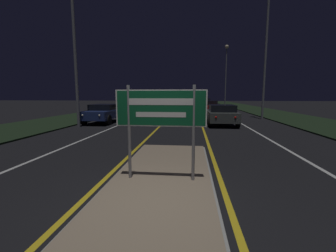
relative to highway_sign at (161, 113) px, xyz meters
The scene contains 20 objects.
ground_plane 1.80m from the highway_sign, 90.00° to the right, with size 160.00×160.00×0.00m, color black.
median_island 1.56m from the highway_sign, 90.00° to the left, with size 2.37×7.06×0.10m.
verge_left 21.46m from the highway_sign, 116.35° to the left, with size 5.00×100.00×0.08m.
verge_right 21.46m from the highway_sign, 63.65° to the left, with size 5.00×100.00×0.08m.
centre_line_yellow_left 24.27m from the highway_sign, 93.25° to the left, with size 0.12×70.00×0.01m.
centre_line_yellow_right 24.27m from the highway_sign, 86.75° to the left, with size 0.12×70.00×0.01m.
lane_line_white_left 24.59m from the highway_sign, 99.85° to the left, with size 0.12×70.00×0.01m.
lane_line_white_right 24.59m from the highway_sign, 80.15° to the left, with size 0.12×70.00×0.01m.
edge_line_white_left 25.28m from the highway_sign, 106.58° to the left, with size 0.10×70.00×0.01m.
edge_line_white_right 25.28m from the highway_sign, 73.42° to the left, with size 0.10×70.00×0.01m.
highway_sign is the anchor object (origin of this frame).
streetlight_left_near 11.71m from the highway_sign, 126.93° to the left, with size 0.51×0.51×10.10m.
streetlight_right_near 16.95m from the highway_sign, 65.81° to the left, with size 0.55×0.55×11.21m.
streetlight_right_far 35.44m from the highway_sign, 79.63° to the left, with size 0.61×0.61×10.28m.
car_receding_0 10.93m from the highway_sign, 75.77° to the left, with size 1.96×4.07×1.36m.
car_receding_1 22.03m from the highway_sign, 82.76° to the left, with size 1.87×4.20×1.39m.
car_receding_2 33.32m from the highway_sign, 85.12° to the left, with size 1.93×4.75×1.52m.
car_receding_3 46.94m from the highway_sign, 86.84° to the left, with size 2.01×4.12×1.41m.
car_approaching_0 12.38m from the highway_sign, 117.71° to the left, with size 1.96×4.16×1.34m.
car_approaching_1 20.03m from the highway_sign, 106.16° to the left, with size 1.95×4.46×1.40m.
Camera 1 is at (0.67, -4.05, 1.99)m, focal length 24.00 mm.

